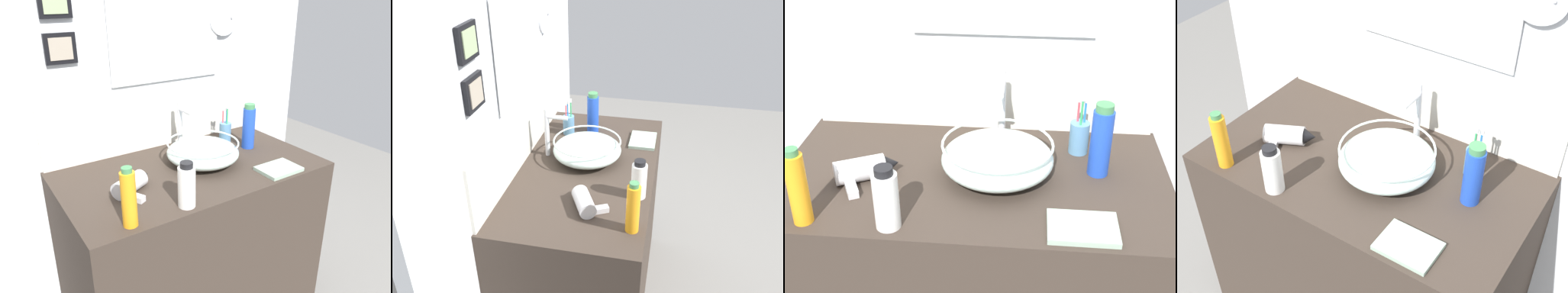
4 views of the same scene
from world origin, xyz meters
TOP-DOWN VIEW (x-y plane):
  - vanity_counter at (0.00, 0.00)m, footprint 1.18×0.65m
  - back_panel at (0.00, 0.36)m, footprint 1.91×0.10m
  - glass_bowl_sink at (0.07, 0.01)m, footprint 0.34×0.34m
  - faucet at (0.07, 0.20)m, footprint 0.02×0.12m
  - hair_drier at (-0.32, -0.05)m, footprint 0.20×0.19m
  - toothbrush_cup at (0.32, 0.17)m, footprint 0.06×0.06m
  - shampoo_bottle at (-0.42, -0.27)m, footprint 0.05×0.05m
  - lotion_bottle at (0.37, 0.05)m, footprint 0.06×0.06m
  - soap_dispenser at (-0.19, -0.27)m, footprint 0.07×0.07m
  - hand_towel at (0.31, -0.24)m, footprint 0.18×0.13m

SIDE VIEW (x-z plane):
  - vanity_counter at x=0.00m, z-range 0.00..0.90m
  - hand_towel at x=0.31m, z-range 0.90..0.91m
  - hair_drier at x=-0.32m, z-range 0.89..0.96m
  - toothbrush_cup at x=0.32m, z-range 0.85..1.05m
  - glass_bowl_sink at x=0.07m, z-range 0.90..1.01m
  - soap_dispenser at x=-0.19m, z-range 0.89..1.07m
  - shampoo_bottle at x=-0.42m, z-range 0.89..1.11m
  - lotion_bottle at x=0.37m, z-range 0.89..1.12m
  - faucet at x=0.07m, z-range 0.91..1.17m
  - back_panel at x=0.00m, z-range 0.00..2.36m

